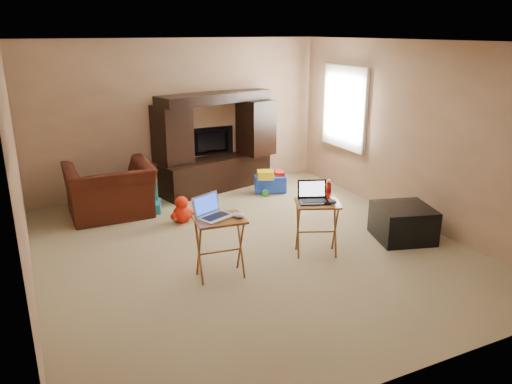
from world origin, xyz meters
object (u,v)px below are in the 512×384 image
push_toy (270,181)px  laptop_left (215,207)px  child_rocker (147,195)px  water_bottle (328,190)px  tray_table_left (220,248)px  tray_table_right (317,228)px  mouse_right (333,202)px  television (212,142)px  laptop_right (314,193)px  entertainment_center (216,142)px  mouse_left (238,215)px  plush_toy (182,209)px  recliner (110,191)px  ottoman (403,223)px

push_toy → laptop_left: (-1.91, -2.42, 0.62)m
child_rocker → water_bottle: size_ratio=2.46×
child_rocker → tray_table_left: (0.21, -2.43, 0.09)m
tray_table_right → mouse_right: (0.13, -0.12, 0.36)m
television → mouse_right: (0.26, -3.30, -0.09)m
laptop_left → laptop_right: size_ratio=1.04×
entertainment_center → mouse_left: entertainment_center is taller
child_rocker → push_toy: (2.09, 0.02, -0.06)m
laptop_right → mouse_right: size_ratio=2.58×
plush_toy → mouse_left: size_ratio=2.84×
entertainment_center → mouse_right: size_ratio=14.78×
recliner → plush_toy: (0.85, -0.73, -0.19)m
child_rocker → plush_toy: 0.75m
child_rocker → plush_toy: bearing=-48.2°
television → laptop_right: 3.16m
plush_toy → laptop_right: bearing=-56.4°
tray_table_left → water_bottle: water_bottle is taller
push_toy → plush_toy: bearing=-137.2°
television → tray_table_left: (-1.14, -3.22, -0.44)m
push_toy → laptop_left: laptop_left is taller
tray_table_left → mouse_left: 0.43m
mouse_right → recliner: bearing=129.9°
tray_table_left → mouse_right: mouse_right is taller
television → child_rocker: television is taller
tray_table_left → child_rocker: bearing=100.8°
tray_table_left → tray_table_right: 1.27m
tray_table_left → mouse_right: 1.45m
tray_table_left → laptop_right: size_ratio=1.98×
plush_toy → tray_table_right: bearing=-55.8°
television → recliner: bearing=22.1°
plush_toy → mouse_right: mouse_right is taller
entertainment_center → recliner: bearing=-178.2°
child_rocker → laptop_right: laptop_right is taller
laptop_left → television: bearing=47.1°
ottoman → mouse_right: 1.24m
child_rocker → mouse_left: bearing=-64.6°
push_toy → child_rocker: bearing=-158.2°
tray_table_left → television: bearing=76.3°
laptop_left → entertainment_center: bearing=45.9°
entertainment_center → plush_toy: size_ratio=5.01×
entertainment_center → tray_table_right: 3.02m
television → water_bottle: (0.33, -3.10, -0.02)m
child_rocker → laptop_right: bearing=-42.3°
recliner → mouse_right: size_ratio=8.78×
ottoman → laptop_right: bearing=175.3°
television → tray_table_left: television is taller
push_toy → laptop_right: (-0.65, -2.39, 0.59)m
push_toy → mouse_left: size_ratio=3.75×
push_toy → water_bottle: size_ratio=2.56×
entertainment_center → tray_table_left: 3.27m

